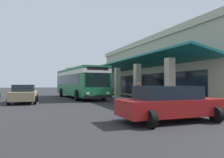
{
  "coord_description": "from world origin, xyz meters",
  "views": [
    {
      "loc": [
        25.74,
        -4.77,
        1.58
      ],
      "look_at": [
        4.32,
        3.1,
        2.03
      ],
      "focal_mm": 34.58,
      "sensor_mm": 36.0,
      "label": 1
    }
  ],
  "objects_px": {
    "transit_bus": "(79,81)",
    "parked_sedan_red": "(170,103)",
    "pedestrian": "(139,94)",
    "parked_sedan_tan": "(24,94)",
    "potted_palm": "(109,90)"
  },
  "relations": [
    {
      "from": "parked_sedan_red",
      "to": "pedestrian",
      "type": "xyz_separation_m",
      "value": [
        -4.73,
        1.01,
        0.17
      ]
    },
    {
      "from": "parked_sedan_tan",
      "to": "potted_palm",
      "type": "xyz_separation_m",
      "value": [
        -10.41,
        10.88,
        -0.09
      ]
    },
    {
      "from": "parked_sedan_tan",
      "to": "transit_bus",
      "type": "bearing_deg",
      "value": 128.83
    },
    {
      "from": "pedestrian",
      "to": "potted_palm",
      "type": "xyz_separation_m",
      "value": [
        -16.8,
        3.86,
        -0.27
      ]
    },
    {
      "from": "transit_bus",
      "to": "pedestrian",
      "type": "xyz_separation_m",
      "value": [
        10.68,
        1.69,
        -0.93
      ]
    },
    {
      "from": "potted_palm",
      "to": "transit_bus",
      "type": "bearing_deg",
      "value": -42.2
    },
    {
      "from": "parked_sedan_red",
      "to": "parked_sedan_tan",
      "type": "distance_m",
      "value": 12.64
    },
    {
      "from": "parked_sedan_red",
      "to": "pedestrian",
      "type": "relative_size",
      "value": 2.67
    },
    {
      "from": "parked_sedan_red",
      "to": "pedestrian",
      "type": "distance_m",
      "value": 4.84
    },
    {
      "from": "parked_sedan_tan",
      "to": "pedestrian",
      "type": "xyz_separation_m",
      "value": [
        6.39,
        7.02,
        0.17
      ]
    },
    {
      "from": "pedestrian",
      "to": "parked_sedan_tan",
      "type": "bearing_deg",
      "value": -132.33
    },
    {
      "from": "parked_sedan_red",
      "to": "transit_bus",
      "type": "bearing_deg",
      "value": -177.48
    },
    {
      "from": "transit_bus",
      "to": "parked_sedan_red",
      "type": "xyz_separation_m",
      "value": [
        15.41,
        0.68,
        -1.1
      ]
    },
    {
      "from": "pedestrian",
      "to": "potted_palm",
      "type": "relative_size",
      "value": 0.57
    },
    {
      "from": "parked_sedan_tan",
      "to": "pedestrian",
      "type": "bearing_deg",
      "value": 47.67
    }
  ]
}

